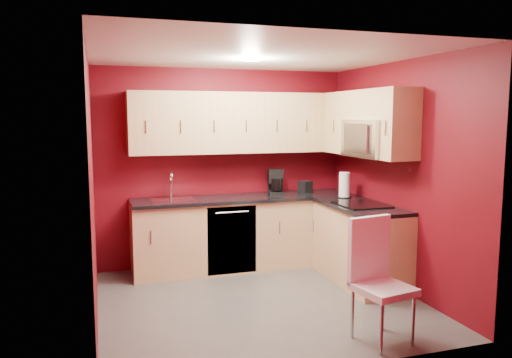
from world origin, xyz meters
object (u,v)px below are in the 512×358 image
coffee_maker (276,182)px  dining_chair (383,282)px  napkin_holder (305,187)px  microwave (373,138)px  paper_towel (344,185)px  sink (173,197)px

coffee_maker → dining_chair: bearing=-78.2°
napkin_holder → microwave: bearing=-71.4°
coffee_maker → dining_chair: size_ratio=0.30×
microwave → coffee_maker: size_ratio=2.42×
microwave → paper_towel: 0.80m
sink → dining_chair: 2.81m
microwave → sink: (-2.09, 1.00, -0.72)m
sink → dining_chair: (1.40, -2.40, -0.42)m
microwave → coffee_maker: microwave is taller
napkin_holder → sink: bearing=-178.4°
sink → paper_towel: sink is taller
sink → paper_towel: bearing=-12.8°
napkin_holder → paper_towel: paper_towel is taller
paper_towel → dining_chair: paper_towel is taller
sink → coffee_maker: 1.35m
napkin_holder → paper_towel: 0.60m
microwave → dining_chair: size_ratio=0.72×
coffee_maker → microwave: bearing=-44.8°
paper_towel → sink: bearing=167.2°
paper_towel → napkin_holder: bearing=120.4°
coffee_maker → napkin_holder: (0.39, -0.03, -0.08)m
coffee_maker → dining_chair: (0.05, -2.48, -0.54)m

